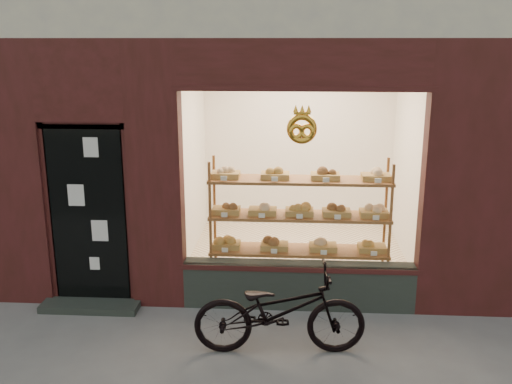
{
  "coord_description": "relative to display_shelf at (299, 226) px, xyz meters",
  "views": [
    {
      "loc": [
        0.35,
        -4.12,
        3.08
      ],
      "look_at": [
        -0.05,
        2.0,
        1.44
      ],
      "focal_mm": 40.0,
      "sensor_mm": 36.0,
      "label": 1
    }
  ],
  "objects": [
    {
      "name": "bicycle",
      "position": [
        -0.2,
        -1.45,
        -0.41
      ],
      "size": [
        1.76,
        0.72,
        0.91
      ],
      "primitive_type": "imported",
      "rotation": [
        0.0,
        0.0,
        1.64
      ],
      "color": "black",
      "rests_on": "ground"
    },
    {
      "name": "display_shelf",
      "position": [
        0.0,
        0.0,
        0.0
      ],
      "size": [
        2.2,
        0.45,
        1.7
      ],
      "color": "brown",
      "rests_on": "ground"
    }
  ]
}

